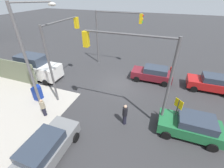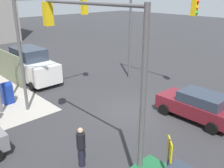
% 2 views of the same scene
% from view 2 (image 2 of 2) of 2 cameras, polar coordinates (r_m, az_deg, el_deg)
% --- Properties ---
extents(ground_plane, '(120.00, 120.00, 0.00)m').
position_cam_2_polar(ground_plane, '(15.16, 4.56, -6.17)').
color(ground_plane, '#333335').
extents(traffic_signal_nw_corner, '(5.87, 0.36, 6.50)m').
position_cam_2_polar(traffic_signal_nw_corner, '(9.08, -3.59, 6.90)').
color(traffic_signal_nw_corner, '#59595B').
rests_on(traffic_signal_nw_corner, ground).
extents(traffic_signal_se_corner, '(5.70, 0.36, 6.50)m').
position_cam_2_polar(traffic_signal_se_corner, '(18.63, 9.26, 13.61)').
color(traffic_signal_se_corner, '#59595B').
rests_on(traffic_signal_se_corner, ground).
extents(traffic_signal_ne_corner, '(0.36, 4.95, 6.50)m').
position_cam_2_polar(traffic_signal_ne_corner, '(15.64, -14.35, 11.82)').
color(traffic_signal_ne_corner, '#59595B').
rests_on(traffic_signal_ne_corner, ground).
extents(warning_sign_two_way, '(0.48, 0.48, 2.40)m').
position_cam_2_polar(warning_sign_two_way, '(8.67, 12.82, -16.48)').
color(warning_sign_two_way, '#4C4C4C').
rests_on(warning_sign_two_way, ground).
extents(mailbox_blue, '(0.56, 0.64, 1.43)m').
position_cam_2_polar(mailbox_blue, '(17.18, -22.91, -1.74)').
color(mailbox_blue, navy).
rests_on(mailbox_blue, ground).
extents(sedan_maroon, '(4.26, 2.02, 1.62)m').
position_cam_2_polar(sedan_maroon, '(14.68, 18.94, -4.59)').
color(sedan_maroon, maroon).
rests_on(sedan_maroon, ground).
extents(van_white_delivery, '(5.40, 2.32, 2.62)m').
position_cam_2_polar(van_white_delivery, '(20.78, -17.90, 4.09)').
color(van_white_delivery, white).
rests_on(van_white_delivery, ground).
extents(pedestrian_waiting, '(0.36, 0.36, 1.77)m').
position_cam_2_polar(pedestrian_waiting, '(10.40, -7.07, -13.97)').
color(pedestrian_waiting, black).
rests_on(pedestrian_waiting, ground).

